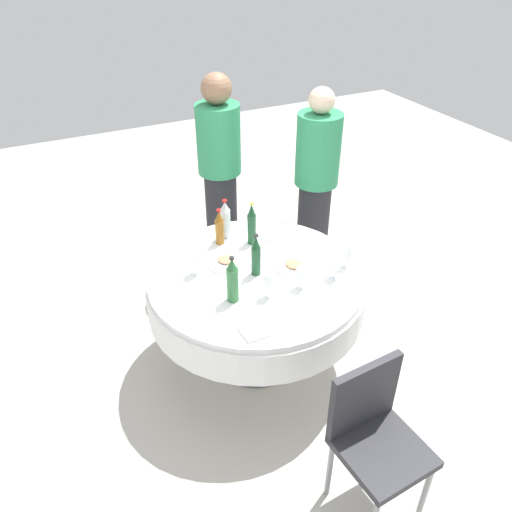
{
  "coord_description": "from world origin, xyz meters",
  "views": [
    {
      "loc": [
        2.34,
        -1.15,
        2.62
      ],
      "look_at": [
        0.0,
        0.0,
        0.87
      ],
      "focal_mm": 35.8,
      "sensor_mm": 36.0,
      "label": 1
    }
  ],
  "objects": [
    {
      "name": "wine_glass_far",
      "position": [
        0.24,
        -0.03,
        0.85
      ],
      "size": [
        0.06,
        0.06,
        0.16
      ],
      "color": "white",
      "rests_on": "dining_table"
    },
    {
      "name": "bottle_dark_green_far",
      "position": [
        -0.34,
        0.13,
        0.88
      ],
      "size": [
        0.06,
        0.06,
        0.31
      ],
      "color": "#194728",
      "rests_on": "dining_table"
    },
    {
      "name": "plate_right",
      "position": [
        -0.39,
        0.32,
        0.75
      ],
      "size": [
        0.22,
        0.22,
        0.02
      ],
      "color": "white",
      "rests_on": "dining_table"
    },
    {
      "name": "ground_plane",
      "position": [
        0.0,
        0.0,
        0.0
      ],
      "size": [
        10.0,
        10.0,
        0.0
      ],
      "primitive_type": "plane",
      "color": "#B7B2A8"
    },
    {
      "name": "wine_glass_north",
      "position": [
        0.18,
        0.54,
        0.84
      ],
      "size": [
        0.06,
        0.06,
        0.14
      ],
      "color": "white",
      "rests_on": "dining_table"
    },
    {
      "name": "bottle_amber_left",
      "position": [
        -0.43,
        -0.06,
        0.86
      ],
      "size": [
        0.06,
        0.06,
        0.26
      ],
      "color": "#8C5619",
      "rests_on": "dining_table"
    },
    {
      "name": "fork_rear",
      "position": [
        0.39,
        0.04,
        0.74
      ],
      "size": [
        0.18,
        0.06,
        0.0
      ],
      "primitive_type": "cube",
      "rotation": [
        0.0,
        0.0,
        3.38
      ],
      "color": "silver",
      "rests_on": "dining_table"
    },
    {
      "name": "bottle_dark_green_rear",
      "position": [
        -0.0,
        -0.0,
        0.87
      ],
      "size": [
        0.06,
        0.06,
        0.29
      ],
      "color": "#194728",
      "rests_on": "dining_table"
    },
    {
      "name": "chair_near",
      "position": [
        1.16,
        0.07,
        0.52
      ],
      "size": [
        0.42,
        0.42,
        0.87
      ],
      "rotation": [
        0.0,
        0.0,
        -1.51
      ],
      "color": "#2D2D33",
      "rests_on": "ground_plane"
    },
    {
      "name": "wine_glass_left",
      "position": [
        0.25,
        0.41,
        0.84
      ],
      "size": [
        0.07,
        0.07,
        0.13
      ],
      "color": "white",
      "rests_on": "dining_table"
    },
    {
      "name": "wine_glass_east",
      "position": [
        0.25,
        0.18,
        0.84
      ],
      "size": [
        0.06,
        0.06,
        0.14
      ],
      "color": "white",
      "rests_on": "dining_table"
    },
    {
      "name": "dining_table",
      "position": [
        0.0,
        0.0,
        0.59
      ],
      "size": [
        1.39,
        1.39,
        0.74
      ],
      "color": "white",
      "rests_on": "ground_plane"
    },
    {
      "name": "folded_napkin",
      "position": [
        0.48,
        -0.25,
        0.75
      ],
      "size": [
        0.14,
        0.14,
        0.02
      ],
      "primitive_type": "cube",
      "rotation": [
        0.0,
        0.0,
        0.01
      ],
      "color": "white",
      "rests_on": "dining_table"
    },
    {
      "name": "plate_east",
      "position": [
        -0.2,
        -0.12,
        0.75
      ],
      "size": [
        0.26,
        0.26,
        0.04
      ],
      "color": "white",
      "rests_on": "dining_table"
    },
    {
      "name": "wine_glass_near",
      "position": [
        -0.16,
        -0.34,
        0.84
      ],
      "size": [
        0.07,
        0.07,
        0.14
      ],
      "color": "white",
      "rests_on": "dining_table"
    },
    {
      "name": "person_rear",
      "position": [
        -0.73,
        0.88,
        0.84
      ],
      "size": [
        0.34,
        0.34,
        1.61
      ],
      "rotation": [
        0.0,
        0.0,
        0.69
      ],
      "color": "#26262B",
      "rests_on": "ground_plane"
    },
    {
      "name": "bottle_green_south",
      "position": [
        0.17,
        -0.24,
        0.88
      ],
      "size": [
        0.07,
        0.07,
        0.3
      ],
      "color": "#2D6B38",
      "rests_on": "dining_table"
    },
    {
      "name": "bottle_clear_front",
      "position": [
        -0.49,
        0.01,
        0.87
      ],
      "size": [
        0.07,
        0.07,
        0.29
      ],
      "color": "silver",
      "rests_on": "dining_table"
    },
    {
      "name": "plate_outer",
      "position": [
        0.05,
        0.24,
        0.75
      ],
      "size": [
        0.25,
        0.25,
        0.04
      ],
      "color": "white",
      "rests_on": "dining_table"
    },
    {
      "name": "person_south",
      "position": [
        -1.14,
        0.24,
        0.89
      ],
      "size": [
        0.34,
        0.34,
        1.69
      ],
      "rotation": [
        0.0,
        0.0,
        1.36
      ],
      "color": "#26262B",
      "rests_on": "ground_plane"
    }
  ]
}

